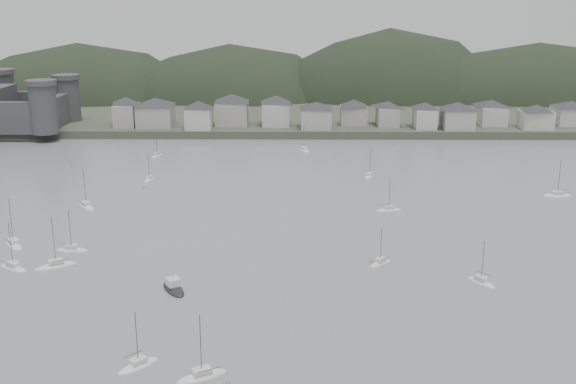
{
  "coord_description": "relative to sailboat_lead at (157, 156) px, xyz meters",
  "views": [
    {
      "loc": [
        1.5,
        -85.96,
        51.44
      ],
      "look_at": [
        0.0,
        75.0,
        6.0
      ],
      "focal_mm": 42.59,
      "sensor_mm": 36.0,
      "label": 1
    }
  ],
  "objects": [
    {
      "name": "ground",
      "position": [
        45.18,
        -140.52,
        -0.19
      ],
      "size": [
        900.0,
        900.0,
        0.0
      ],
      "primitive_type": "plane",
      "color": "slate",
      "rests_on": "ground"
    },
    {
      "name": "far_shore_land",
      "position": [
        45.18,
        154.48,
        1.31
      ],
      "size": [
        900.0,
        250.0,
        3.0
      ],
      "primitive_type": "cube",
      "color": "#383D2D",
      "rests_on": "ground"
    },
    {
      "name": "forested_ridge",
      "position": [
        50.02,
        128.88,
        -11.47
      ],
      "size": [
        851.55,
        103.94,
        102.57
      ],
      "color": "black",
      "rests_on": "ground"
    },
    {
      "name": "waterfront_town",
      "position": [
        95.77,
        42.82,
        8.48
      ],
      "size": [
        451.48,
        28.46,
        12.92
      ],
      "color": "#9B998E",
      "rests_on": "far_shore_land"
    },
    {
      "name": "sailboat_lead",
      "position": [
        0.0,
        0.0,
        0.0
      ],
      "size": [
        4.16,
        6.81,
        8.92
      ],
      "rotation": [
        0.0,
        0.0,
        5.94
      ],
      "color": "silver",
      "rests_on": "ground"
    },
    {
      "name": "moored_fleet",
      "position": [
        22.34,
        -85.86,
        -0.01
      ],
      "size": [
        252.88,
        175.47,
        12.86
      ],
      "color": "silver",
      "rests_on": "ground"
    },
    {
      "name": "motor_launch_far",
      "position": [
        24.54,
        -110.8,
        0.1
      ],
      "size": [
        6.51,
        8.62,
        3.95
      ],
      "rotation": [
        0.0,
        0.0,
        3.64
      ],
      "color": "black",
      "rests_on": "ground"
    },
    {
      "name": "mooring_buoys",
      "position": [
        30.19,
        -83.85,
        -0.04
      ],
      "size": [
        152.99,
        128.79,
        0.7
      ],
      "color": "#B36A3B",
      "rests_on": "ground"
    }
  ]
}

